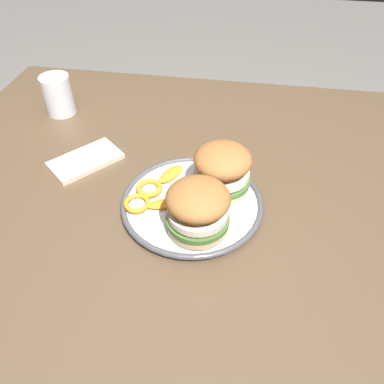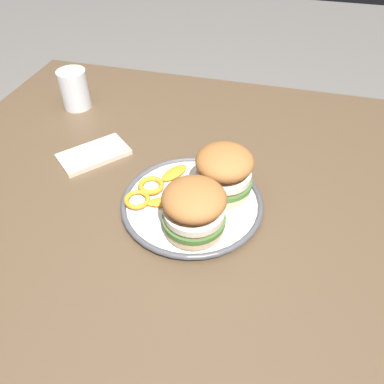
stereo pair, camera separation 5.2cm
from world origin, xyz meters
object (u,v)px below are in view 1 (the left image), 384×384
Objects in this scene: sandwich_half_left at (222,168)px; dinner_plate at (192,203)px; dining_table at (168,217)px; sandwich_half_right at (198,208)px; drinking_glass at (59,97)px.

dinner_plate is at bearing -137.01° from sandwich_half_left.
dining_table is 3.99× the size of dinner_plate.
dinner_plate is 0.09m from sandwich_half_right.
sandwich_half_right reaches higher than dining_table.
sandwich_half_left is at bearing 42.99° from dinner_plate.
sandwich_half_left is at bearing 1.74° from dining_table.
drinking_glass reaches higher than dinner_plate.
sandwich_half_left reaches higher than dinner_plate.
sandwich_half_left is 0.53m from drinking_glass.
dinner_plate is at bearing -36.45° from drinking_glass.
drinking_glass is at bearing 143.55° from dinner_plate.
sandwich_half_right reaches higher than dinner_plate.
sandwich_half_right is at bearing -104.74° from sandwich_half_left.
dinner_plate is 0.51m from drinking_glass.
sandwich_half_right is 0.57m from drinking_glass.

